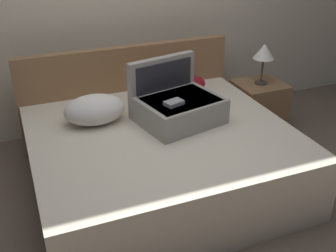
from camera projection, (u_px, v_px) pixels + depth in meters
ground_plane at (183, 218)px, 2.83m from camera, size 12.00×12.00×0.00m
bed at (162, 160)px, 3.05m from camera, size 1.84×1.61×0.49m
headboard at (128, 94)px, 3.66m from camera, size 1.87×0.08×0.88m
hard_case_large at (177, 105)px, 3.04m from camera, size 0.67×0.61×0.44m
pillow_near_headboard at (181, 84)px, 3.55m from camera, size 0.46×0.32×0.14m
pillow_center_head at (95, 110)px, 3.00m from camera, size 0.46×0.32×0.22m
nightstand at (258, 106)px, 3.91m from camera, size 0.44×0.40×0.47m
table_lamp at (264, 53)px, 3.66m from camera, size 0.19×0.19×0.38m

